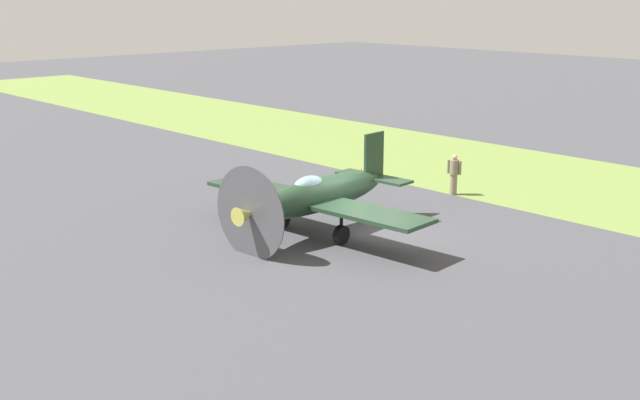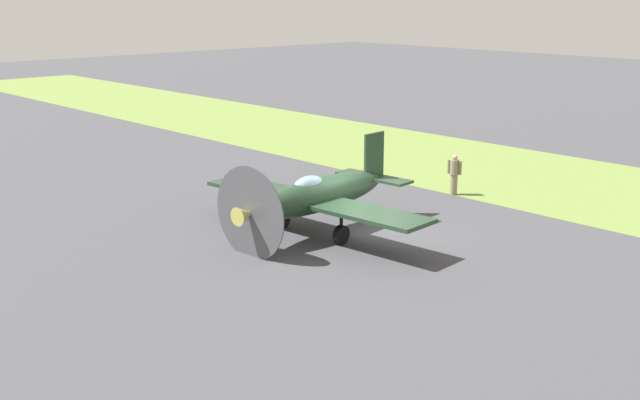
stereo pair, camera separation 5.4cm
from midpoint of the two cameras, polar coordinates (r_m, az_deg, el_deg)
name	(u,v)px [view 1 (the left image)]	position (r m, az deg, el deg)	size (l,w,h in m)	color
ground_plane	(369,236)	(27.92, 3.47, -2.59)	(160.00, 160.00, 0.00)	#424247
grass_verge	(555,181)	(37.51, 16.56, 1.34)	(120.00, 11.00, 0.01)	olive
airplane_lead	(317,195)	(27.71, -0.27, 0.34)	(9.50, 7.52, 3.37)	#233D28
ground_crew_chief	(454,174)	(33.77, 9.60, 1.89)	(0.61, 0.38, 1.73)	#847A5B
runway_marker_cone	(361,172)	(36.69, 2.96, 2.00)	(0.36, 0.36, 0.44)	orange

